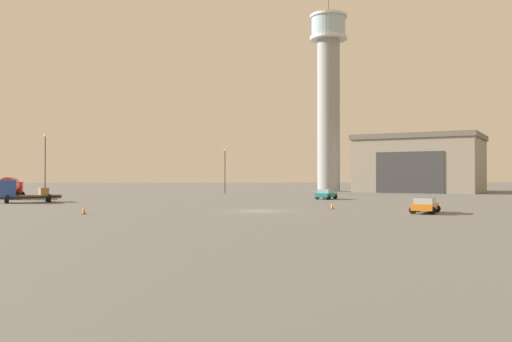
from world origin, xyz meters
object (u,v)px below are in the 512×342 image
object	(u,v)px
traffic_cone_near_right	(332,206)
light_post_east	(225,167)
light_post_west	(45,159)
truck_flatbed_blue	(17,192)
truck_fuel_tanker_red	(10,187)
car_teal	(326,194)
traffic_cone_near_left	(84,210)
control_tower	(329,91)
car_orange	(425,205)

from	to	relation	value
traffic_cone_near_right	light_post_east	bearing A→B (deg)	101.93
light_post_west	truck_flatbed_blue	bearing A→B (deg)	-78.69
truck_fuel_tanker_red	car_teal	size ratio (longest dim) A/B	1.44
car_teal	traffic_cone_near_left	world-z (taller)	car_teal
car_teal	traffic_cone_near_right	xyz separation A→B (m)	(-3.96, -21.15, -0.41)
car_teal	traffic_cone_near_right	distance (m)	21.52
light_post_west	light_post_east	world-z (taller)	light_post_west
control_tower	car_teal	xyz separation A→B (m)	(-8.26, -35.87, -20.16)
light_post_east	truck_fuel_tanker_red	bearing A→B (deg)	-147.12
control_tower	car_teal	size ratio (longest dim) A/B	9.38
control_tower	car_teal	distance (m)	41.97
traffic_cone_near_left	control_tower	bearing A→B (deg)	60.80
control_tower	traffic_cone_near_right	bearing A→B (deg)	-102.09
truck_flatbed_blue	car_orange	distance (m)	46.78
truck_fuel_tanker_red	truck_flatbed_blue	size ratio (longest dim) A/B	0.83
car_teal	traffic_cone_near_left	xyz separation A→B (m)	(-26.44, -26.22, -0.38)
truck_flatbed_blue	traffic_cone_near_right	bearing A→B (deg)	131.68
truck_flatbed_blue	traffic_cone_near_left	bearing A→B (deg)	96.91
control_tower	light_post_east	bearing A→B (deg)	-151.42
control_tower	light_post_east	xyz separation A→B (m)	(-21.77, -11.86, -16.02)
car_teal	light_post_west	distance (m)	50.36
traffic_cone_near_right	light_post_west	bearing A→B (deg)	133.17
car_orange	traffic_cone_near_left	bearing A→B (deg)	118.24
car_orange	traffic_cone_near_left	size ratio (longest dim) A/B	6.54
traffic_cone_near_right	truck_flatbed_blue	bearing A→B (deg)	157.28
car_orange	traffic_cone_near_left	distance (m)	29.29
truck_fuel_tanker_red	traffic_cone_near_right	distance (m)	47.44
light_post_east	traffic_cone_near_left	xyz separation A→B (m)	(-12.94, -50.24, -4.52)
traffic_cone_near_left	traffic_cone_near_right	size ratio (longest dim) A/B	1.08
traffic_cone_near_left	traffic_cone_near_right	bearing A→B (deg)	12.69
light_post_east	traffic_cone_near_left	bearing A→B (deg)	-104.45
light_post_west	traffic_cone_near_right	distance (m)	59.97
light_post_east	traffic_cone_near_right	size ratio (longest dim) A/B	12.08
truck_fuel_tanker_red	traffic_cone_near_right	world-z (taller)	truck_fuel_tanker_red
car_teal	light_post_east	size ratio (longest dim) A/B	0.53
light_post_east	truck_flatbed_blue	bearing A→B (deg)	-129.94
control_tower	light_post_west	bearing A→B (deg)	-165.73
car_teal	truck_flatbed_blue	bearing A→B (deg)	132.04
car_orange	traffic_cone_near_right	bearing A→B (deg)	78.05
light_post_east	light_post_west	bearing A→B (deg)	-177.00
control_tower	light_post_east	world-z (taller)	control_tower
truck_flatbed_blue	light_post_east	world-z (taller)	light_post_east
truck_flatbed_blue	traffic_cone_near_left	xyz separation A→B (m)	(12.59, -19.75, -0.97)
control_tower	light_post_east	size ratio (longest dim) A/B	5.00
car_teal	control_tower	bearing A→B (deg)	19.65
truck_flatbed_blue	traffic_cone_near_left	size ratio (longest dim) A/B	10.32
truck_flatbed_blue	traffic_cone_near_left	world-z (taller)	truck_flatbed_blue
light_post_east	traffic_cone_near_right	xyz separation A→B (m)	(9.55, -45.17, -4.55)
control_tower	light_post_west	xyz separation A→B (m)	(-53.06, -13.50, -14.82)
car_teal	traffic_cone_near_right	world-z (taller)	car_teal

